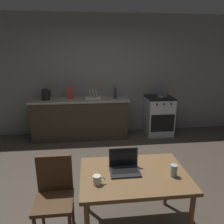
# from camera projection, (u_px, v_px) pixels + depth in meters

# --- Properties ---
(ground_plane) EXTENTS (12.00, 12.00, 0.00)m
(ground_plane) POSITION_uv_depth(u_px,v_px,m) (115.00, 189.00, 3.16)
(ground_plane) COLOR #473D33
(back_wall) EXTENTS (6.40, 0.10, 2.75)m
(back_wall) POSITION_uv_depth(u_px,v_px,m) (115.00, 76.00, 5.10)
(back_wall) COLOR slate
(back_wall) RESTS_ON ground_plane
(kitchen_counter) EXTENTS (2.16, 0.64, 0.91)m
(kitchen_counter) POSITION_uv_depth(u_px,v_px,m) (80.00, 118.00, 4.94)
(kitchen_counter) COLOR #382D23
(kitchen_counter) RESTS_ON ground_plane
(stove_oven) EXTENTS (0.60, 0.62, 0.91)m
(stove_oven) POSITION_uv_depth(u_px,v_px,m) (159.00, 116.00, 5.13)
(stove_oven) COLOR #B7BABF
(stove_oven) RESTS_ON ground_plane
(dining_table) EXTENTS (1.13, 0.79, 0.71)m
(dining_table) POSITION_uv_depth(u_px,v_px,m) (134.00, 180.00, 2.31)
(dining_table) COLOR brown
(dining_table) RESTS_ON ground_plane
(chair) EXTENTS (0.40, 0.40, 0.89)m
(chair) POSITION_uv_depth(u_px,v_px,m) (54.00, 192.00, 2.30)
(chair) COLOR #4C331E
(chair) RESTS_ON ground_plane
(laptop) EXTENTS (0.32, 0.24, 0.23)m
(laptop) POSITION_uv_depth(u_px,v_px,m) (124.00, 167.00, 2.32)
(laptop) COLOR #232326
(laptop) RESTS_ON dining_table
(electric_kettle) EXTENTS (0.20, 0.18, 0.24)m
(electric_kettle) POSITION_uv_depth(u_px,v_px,m) (46.00, 94.00, 4.70)
(electric_kettle) COLOR black
(electric_kettle) RESTS_ON kitchen_counter
(bottle) EXTENTS (0.07, 0.07, 0.30)m
(bottle) POSITION_uv_depth(u_px,v_px,m) (115.00, 92.00, 4.81)
(bottle) COLOR #2D2D33
(bottle) RESTS_ON kitchen_counter
(frying_pan) EXTENTS (0.24, 0.41, 0.05)m
(frying_pan) POSITION_uv_depth(u_px,v_px,m) (163.00, 96.00, 4.98)
(frying_pan) COLOR gray
(frying_pan) RESTS_ON stove_oven
(coffee_mug) EXTENTS (0.12, 0.08, 0.09)m
(coffee_mug) POSITION_uv_depth(u_px,v_px,m) (97.00, 180.00, 2.09)
(coffee_mug) COLOR silver
(coffee_mug) RESTS_ON dining_table
(drinking_glass) EXTENTS (0.07, 0.07, 0.13)m
(drinking_glass) POSITION_uv_depth(u_px,v_px,m) (174.00, 171.00, 2.22)
(drinking_glass) COLOR #99B7C6
(drinking_glass) RESTS_ON dining_table
(cereal_box) EXTENTS (0.13, 0.05, 0.28)m
(cereal_box) POSITION_uv_depth(u_px,v_px,m) (70.00, 93.00, 4.77)
(cereal_box) COLOR #B2382D
(cereal_box) RESTS_ON kitchen_counter
(dish_rack) EXTENTS (0.34, 0.26, 0.21)m
(dish_rack) POSITION_uv_depth(u_px,v_px,m) (93.00, 96.00, 4.83)
(dish_rack) COLOR silver
(dish_rack) RESTS_ON kitchen_counter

